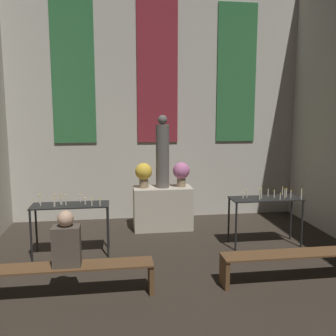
# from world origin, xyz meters

# --- Properties ---
(wall_back) EXTENTS (6.80, 0.16, 5.57)m
(wall_back) POSITION_xyz_m (0.00, 11.93, 2.81)
(wall_back) COLOR beige
(wall_back) RESTS_ON ground_plane
(altar) EXTENTS (1.22, 0.59, 0.90)m
(altar) POSITION_xyz_m (0.00, 10.98, 0.45)
(altar) COLOR #BCB29E
(altar) RESTS_ON ground_plane
(statue) EXTENTS (0.28, 0.28, 1.50)m
(statue) POSITION_xyz_m (0.00, 10.98, 1.60)
(statue) COLOR #5B5651
(statue) RESTS_ON altar
(flower_vase_left) EXTENTS (0.35, 0.35, 0.52)m
(flower_vase_left) POSITION_xyz_m (-0.40, 10.98, 1.21)
(flower_vase_left) COLOR #937A5B
(flower_vase_left) RESTS_ON altar
(flower_vase_right) EXTENTS (0.35, 0.35, 0.52)m
(flower_vase_right) POSITION_xyz_m (0.40, 10.98, 1.21)
(flower_vase_right) COLOR #937A5B
(flower_vase_right) RESTS_ON altar
(candle_rack_left) EXTENTS (1.31, 0.49, 1.09)m
(candle_rack_left) POSITION_xyz_m (-1.76, 9.73, 0.78)
(candle_rack_left) COLOR black
(candle_rack_left) RESTS_ON ground_plane
(candle_rack_right) EXTENTS (1.31, 0.49, 1.10)m
(candle_rack_right) POSITION_xyz_m (1.76, 9.73, 0.78)
(candle_rack_right) COLOR black
(candle_rack_right) RESTS_ON ground_plane
(pew_back_left) EXTENTS (2.41, 0.36, 0.44)m
(pew_back_left) POSITION_xyz_m (-1.70, 8.20, 0.33)
(pew_back_left) COLOR brown
(pew_back_left) RESTS_ON ground_plane
(pew_back_right) EXTENTS (2.41, 0.36, 0.44)m
(pew_back_right) POSITION_xyz_m (1.70, 8.20, 0.33)
(pew_back_right) COLOR brown
(pew_back_right) RESTS_ON ground_plane
(person_seated) EXTENTS (0.36, 0.24, 0.75)m
(person_seated) POSITION_xyz_m (-1.63, 8.20, 0.77)
(person_seated) COLOR #4C4238
(person_seated) RESTS_ON pew_back_left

